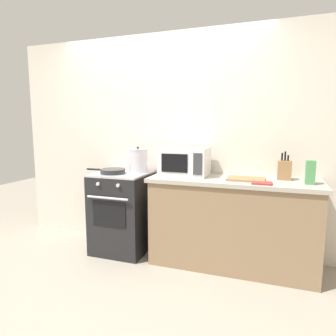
{
  "coord_description": "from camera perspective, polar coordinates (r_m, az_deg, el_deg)",
  "views": [
    {
      "loc": [
        1.25,
        -2.38,
        1.46
      ],
      "look_at": [
        0.21,
        0.6,
        1.0
      ],
      "focal_mm": 31.79,
      "sensor_mm": 36.0,
      "label": 1
    }
  ],
  "objects": [
    {
      "name": "oven_mitt",
      "position": [
        2.87,
        17.57,
        -2.77
      ],
      "size": [
        0.18,
        0.14,
        0.02
      ],
      "primitive_type": "cube",
      "color": "#993333",
      "rests_on": "countertop_right"
    },
    {
      "name": "lower_cabinet_right",
      "position": [
        3.19,
        12.13,
        -10.55
      ],
      "size": [
        1.64,
        0.56,
        0.88
      ],
      "primitive_type": "cube",
      "color": "#8C7051",
      "rests_on": "ground_plane"
    },
    {
      "name": "countertop_right",
      "position": [
        3.08,
        12.39,
        -2.4
      ],
      "size": [
        1.7,
        0.6,
        0.04
      ],
      "primitive_type": "cube",
      "color": "#ADA393",
      "rests_on": "lower_cabinet_right"
    },
    {
      "name": "stock_pot",
      "position": [
        3.43,
        -5.78,
        1.44
      ],
      "size": [
        0.31,
        0.23,
        0.29
      ],
      "color": "silver",
      "rests_on": "stove"
    },
    {
      "name": "ground_plane",
      "position": [
        3.06,
        -7.9,
        -20.27
      ],
      "size": [
        10.0,
        10.0,
        0.0
      ],
      "primitive_type": "plane",
      "color": "#9E9384"
    },
    {
      "name": "frying_pan",
      "position": [
        3.39,
        -10.6,
        -0.61
      ],
      "size": [
        0.48,
        0.28,
        0.05
      ],
      "color": "#28282B",
      "rests_on": "stove"
    },
    {
      "name": "pasta_box",
      "position": [
        3.0,
        25.62,
        -0.76
      ],
      "size": [
        0.08,
        0.08,
        0.22
      ],
      "primitive_type": "cube",
      "color": "#4C9356",
      "rests_on": "countertop_right"
    },
    {
      "name": "back_wall",
      "position": [
        3.49,
        3.43,
        4.81
      ],
      "size": [
        4.4,
        0.1,
        2.5
      ],
      "primitive_type": "cube",
      "color": "silver",
      "rests_on": "ground_plane"
    },
    {
      "name": "cutting_board",
      "position": [
        3.04,
        14.73,
        -2.03
      ],
      "size": [
        0.36,
        0.26,
        0.02
      ],
      "primitive_type": "cube",
      "color": "#997047",
      "rests_on": "countertop_right"
    },
    {
      "name": "knife_block",
      "position": [
        3.16,
        21.42,
        -0.34
      ],
      "size": [
        0.13,
        0.1,
        0.28
      ],
      "color": "#997047",
      "rests_on": "countertop_right"
    },
    {
      "name": "stove",
      "position": [
        3.53,
        -8.69,
        -8.27
      ],
      "size": [
        0.6,
        0.64,
        0.92
      ],
      "color": "black",
      "rests_on": "ground_plane"
    },
    {
      "name": "microwave",
      "position": [
        3.21,
        3.25,
        1.29
      ],
      "size": [
        0.5,
        0.37,
        0.3
      ],
      "color": "white",
      "rests_on": "countertop_right"
    }
  ]
}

